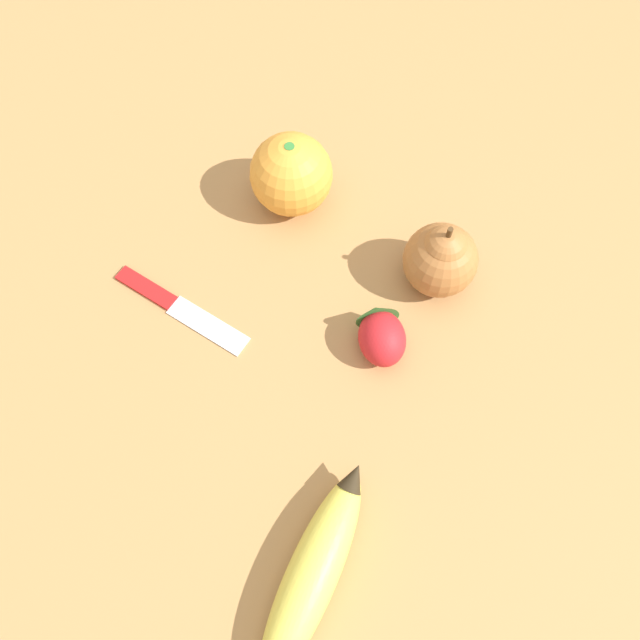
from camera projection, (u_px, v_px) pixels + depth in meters
name	position (u px, v px, depth m)	size (l,w,h in m)	color
ground_plane	(263.00, 399.00, 0.57)	(3.00, 3.00, 0.00)	#A87A47
banana	(313.00, 572.00, 0.49)	(0.05, 0.19, 0.04)	#DBCC4C
orange	(291.00, 175.00, 0.63)	(0.08, 0.08, 0.08)	orange
pear	(441.00, 258.00, 0.59)	(0.07, 0.07, 0.09)	#A36633
strawberry	(381.00, 334.00, 0.57)	(0.07, 0.07, 0.04)	red
paring_knife	(176.00, 305.00, 0.61)	(0.15, 0.05, 0.01)	silver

